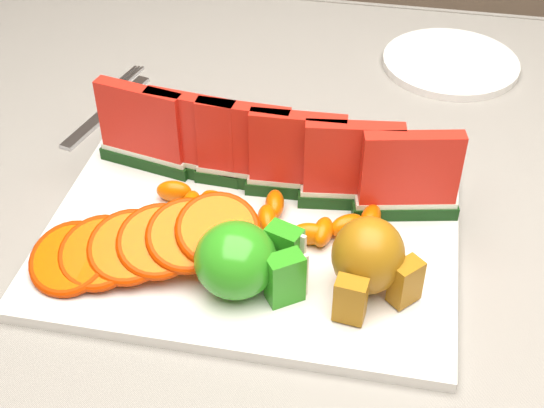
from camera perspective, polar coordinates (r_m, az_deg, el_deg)
table at (r=0.84m, az=4.52°, el=-6.78°), size 1.40×0.90×0.75m
tablecloth at (r=0.80m, az=4.75°, el=-3.72°), size 1.53×1.03×0.20m
platter at (r=0.75m, az=-1.54°, el=-2.26°), size 0.40×0.30×0.01m
apple_cluster at (r=0.67m, az=-2.11°, el=-4.28°), size 0.11×0.09×0.07m
pear_cluster at (r=0.66m, az=7.34°, el=-4.18°), size 0.09×0.09×0.07m
side_plate at (r=1.05m, az=13.29°, el=10.31°), size 0.23×0.23×0.01m
fork at (r=0.96m, az=-12.12°, el=7.15°), size 0.05×0.19×0.00m
watermelon_row at (r=0.76m, az=-0.14°, el=3.85°), size 0.39×0.07×0.10m
orange_fan_front at (r=0.70m, az=-9.62°, el=-2.98°), size 0.23×0.14×0.06m
orange_fan_back at (r=0.83m, az=-3.25°, el=4.72°), size 0.22×0.09×0.04m
tangerine_segments at (r=0.74m, az=-0.18°, el=-0.76°), size 0.23×0.07×0.02m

